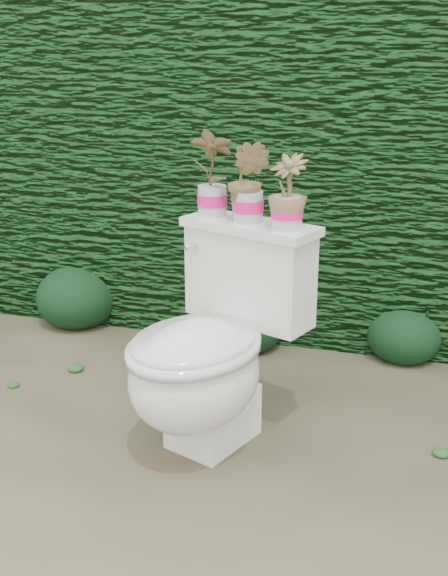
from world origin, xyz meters
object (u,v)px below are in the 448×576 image
(toilet, at_px, (209,353))
(potted_plant_right, at_px, (288,194))
(potted_plant_left, at_px, (212,174))
(potted_plant_center, at_px, (248,184))

(toilet, bearing_deg, potted_plant_right, 57.59)
(toilet, distance_m, potted_plant_left, 0.64)
(toilet, height_order, potted_plant_center, potted_plant_center)
(potted_plant_right, bearing_deg, toilet, -122.24)
(toilet, distance_m, potted_plant_center, 0.61)
(potted_plant_center, bearing_deg, potted_plant_right, -7.37)
(toilet, relative_size, potted_plant_center, 2.92)
(potted_plant_right, bearing_deg, potted_plant_center, -179.83)
(potted_plant_left, bearing_deg, potted_plant_right, 165.09)
(potted_plant_center, bearing_deg, toilet, -95.16)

